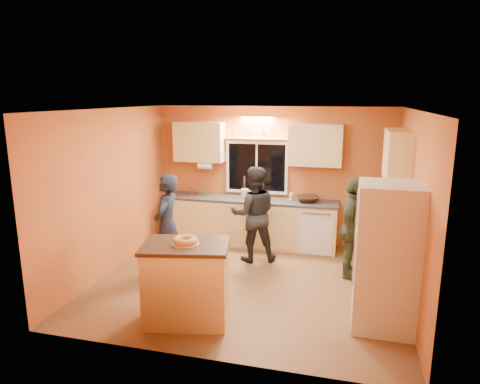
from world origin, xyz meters
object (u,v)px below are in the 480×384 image
(island, at_px, (187,282))
(person_center, at_px, (254,214))
(refrigerator, at_px, (386,257))
(person_right, at_px, (352,228))
(person_left, at_px, (167,225))

(island, height_order, person_center, person_center)
(refrigerator, relative_size, person_right, 1.13)
(refrigerator, height_order, person_center, refrigerator)
(refrigerator, distance_m, person_right, 1.47)
(person_center, relative_size, person_right, 1.03)
(refrigerator, bearing_deg, person_left, 165.12)
(person_left, distance_m, person_right, 2.88)
(refrigerator, xyz_separation_m, island, (-2.38, -0.46, -0.38))
(refrigerator, bearing_deg, person_center, 139.16)
(island, relative_size, person_center, 0.72)
(person_center, xyz_separation_m, person_right, (1.62, -0.32, -0.03))
(refrigerator, xyz_separation_m, person_right, (-0.39, 1.42, -0.11))
(island, bearing_deg, person_center, 68.93)
(person_left, xyz_separation_m, person_center, (1.20, 0.89, 0.01))
(island, distance_m, person_right, 2.75)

